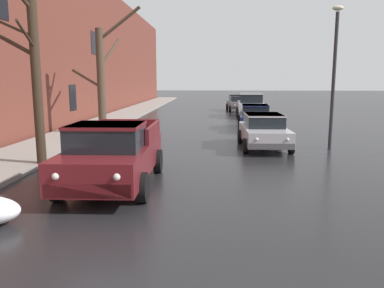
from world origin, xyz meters
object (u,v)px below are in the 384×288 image
Objects in this scene: pickup_truck_maroon_approaching_near_lane at (113,154)px; sedan_silver_parked_kerbside_close at (264,130)px; street_lamp_post at (334,70)px; sedan_grey_queued_behind_truck at (238,103)px; sedan_darkblue_parked_kerbside_mid at (255,117)px; suv_white_parked_far_down_block at (250,104)px; bare_tree_mid_block at (102,77)px; bare_tree_second_along_sidewalk at (31,47)px.

sedan_silver_parked_kerbside_close is at bearing 52.11° from pickup_truck_maroon_approaching_near_lane.
pickup_truck_maroon_approaching_near_lane is 9.86m from street_lamp_post.
street_lamp_post is at bearing -82.42° from sedan_grey_queued_behind_truck.
suv_white_parked_far_down_block is (0.45, 7.55, 0.24)m from sedan_darkblue_parked_kerbside_mid.
sedan_darkblue_parked_kerbside_mid is at bearing -93.41° from suv_white_parked_far_down_block.
street_lamp_post is at bearing -81.71° from suv_white_parked_far_down_block.
bare_tree_mid_block is 1.38× the size of suv_white_parked_far_down_block.
bare_tree_second_along_sidewalk is 1.15× the size of bare_tree_mid_block.
sedan_darkblue_parked_kerbside_mid is 0.94× the size of suv_white_parked_far_down_block.
sedan_grey_queued_behind_truck is at bearing 90.57° from sedan_darkblue_parked_kerbside_mid.
pickup_truck_maroon_approaching_near_lane is at bearing -141.45° from street_lamp_post.
sedan_darkblue_parked_kerbside_mid is at bearing 19.57° from bare_tree_mid_block.
bare_tree_second_along_sidewalk reaches higher than sedan_silver_parked_kerbside_close.
pickup_truck_maroon_approaching_near_lane is 13.06m from sedan_darkblue_parked_kerbside_mid.
bare_tree_mid_block is 1.11× the size of street_lamp_post.
bare_tree_second_along_sidewalk is at bearing -91.05° from bare_tree_mid_block.
sedan_grey_queued_behind_truck is 0.76× the size of street_lamp_post.
bare_tree_mid_block reaches higher than street_lamp_post.
sedan_darkblue_parked_kerbside_mid is (7.95, 2.83, -2.22)m from bare_tree_mid_block.
street_lamp_post reaches higher than suv_white_parked_far_down_block.
pickup_truck_maroon_approaching_near_lane is (2.90, -9.21, -2.09)m from bare_tree_mid_block.
bare_tree_second_along_sidewalk is 11.24m from street_lamp_post.
sedan_silver_parked_kerbside_close is at bearing -93.05° from suv_white_parked_far_down_block.
sedan_grey_queued_behind_truck is 19.60m from street_lamp_post.
street_lamp_post is (10.39, -3.24, 0.23)m from bare_tree_mid_block.
sedan_darkblue_parked_kerbside_mid is at bearing 50.96° from bare_tree_second_along_sidewalk.
suv_white_parked_far_down_block is at bearing 64.02° from bare_tree_second_along_sidewalk.
bare_tree_second_along_sidewalk is 24.70m from sedan_grey_queued_behind_truck.
sedan_silver_parked_kerbside_close is 13.45m from suv_white_parked_far_down_block.
pickup_truck_maroon_approaching_near_lane is 1.19× the size of sedan_silver_parked_kerbside_close.
bare_tree_mid_block is 1.28× the size of pickup_truck_maroon_approaching_near_lane.
sedan_silver_parked_kerbside_close is at bearing 27.62° from bare_tree_second_along_sidewalk.
bare_tree_second_along_sidewalk reaches higher than pickup_truck_maroon_approaching_near_lane.
sedan_grey_queued_behind_truck is (-0.13, 13.20, 0.00)m from sedan_darkblue_parked_kerbside_mid.
sedan_grey_queued_behind_truck is (0.13, 19.08, 0.00)m from sedan_silver_parked_kerbside_close.
pickup_truck_maroon_approaching_near_lane reaches higher than sedan_darkblue_parked_kerbside_mid.
sedan_silver_parked_kerbside_close is (7.82, 4.09, -3.11)m from bare_tree_second_along_sidewalk.
street_lamp_post reaches higher than sedan_silver_parked_kerbside_close.
pickup_truck_maroon_approaching_near_lane is at bearing -101.04° from sedan_grey_queued_behind_truck.
bare_tree_second_along_sidewalk is 1.70× the size of sedan_darkblue_parked_kerbside_mid.
bare_tree_mid_block reaches higher than sedan_grey_queued_behind_truck.
pickup_truck_maroon_approaching_near_lane is at bearing -112.79° from sedan_darkblue_parked_kerbside_mid.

